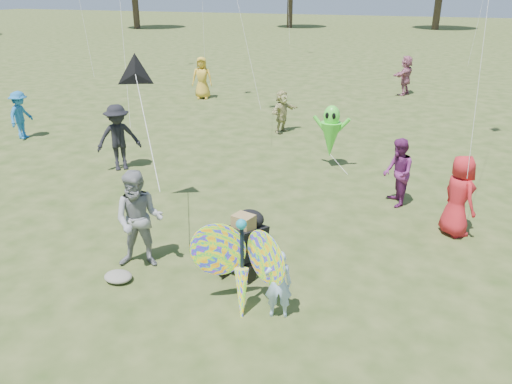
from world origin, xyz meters
TOP-DOWN VIEW (x-y plane):
  - ground at (0.00, 0.00)m, footprint 160.00×160.00m
  - child_girl at (0.88, -0.53)m, footprint 0.48×0.39m
  - adult_man at (-1.86, 0.08)m, footprint 1.04×0.92m
  - grey_bag at (-1.98, -0.52)m, footprint 0.49×0.40m
  - crowd_a at (3.43, 3.26)m, footprint 0.90×0.97m
  - crowd_b at (-5.10, 4.29)m, footprint 1.31×1.26m
  - crowd_d at (-2.04, 9.32)m, footprint 0.85×1.40m
  - crowd_e at (2.17, 4.35)m, footprint 0.81×0.91m
  - crowd_g at (-6.92, 13.38)m, footprint 1.01×0.81m
  - crowd_i at (-9.83, 5.79)m, footprint 0.70×1.07m
  - crowd_j at (1.42, 17.17)m, footprint 1.04×1.71m
  - jogging_stroller at (-0.07, 0.59)m, footprint 0.69×1.12m
  - butterfly_kite at (0.31, -0.58)m, footprint 1.74×0.75m
  - delta_kite_rig at (-3.05, 2.22)m, footprint 2.06×2.38m
  - alien_kite at (0.23, 6.33)m, footprint 1.12×0.69m

SIDE VIEW (x-z plane):
  - ground at x=0.00m, z-range 0.00..0.00m
  - grey_bag at x=-1.98m, z-range 0.00..0.16m
  - child_girl at x=0.88m, z-range 0.00..1.13m
  - jogging_stroller at x=-0.07m, z-range 0.07..1.16m
  - crowd_d at x=-2.04m, z-range 0.00..1.44m
  - crowd_i at x=-9.83m, z-range 0.00..1.54m
  - butterfly_kite at x=0.31m, z-range -0.10..1.64m
  - crowd_e at x=2.17m, z-range 0.00..1.56m
  - crowd_a at x=3.43m, z-range 0.00..1.66m
  - crowd_j at x=1.42m, z-range 0.00..1.76m
  - crowd_b at x=-5.10m, z-range 0.00..1.79m
  - adult_man at x=-1.86m, z-range 0.00..1.80m
  - crowd_g at x=-6.92m, z-range 0.00..1.80m
  - alien_kite at x=0.23m, z-range 0.10..1.84m
  - delta_kite_rig at x=-3.05m, z-range 2.01..3.99m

